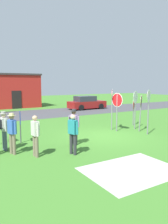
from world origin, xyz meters
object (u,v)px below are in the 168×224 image
at_px(stop_sign_tallest, 112,103).
at_px(person_with_sunhat, 35,134).
at_px(person_near_signs, 73,132).
at_px(stop_sign_nearest, 141,107).
at_px(person_in_dark_shirt, 12,131).
at_px(stop_sign_center_cluster, 117,105).
at_px(person_in_teal, 74,124).
at_px(stop_sign_rear_left, 134,107).
at_px(info_panel_leftmost, 20,121).
at_px(stop_sign_leaning_right, 148,104).
at_px(person_holding_notes, 4,128).
at_px(parked_car_on_street, 86,103).
at_px(stop_sign_rear_right, 135,103).

bearing_deg(stop_sign_tallest, person_with_sunhat, -156.97).
distance_m(stop_sign_tallest, person_near_signs, 5.42).
relative_size(stop_sign_nearest, person_in_dark_shirt, 1.29).
bearing_deg(stop_sign_center_cluster, person_near_signs, -150.22).
height_order(stop_sign_tallest, person_in_dark_shirt, stop_sign_tallest).
relative_size(stop_sign_nearest, person_in_teal, 1.29).
bearing_deg(person_near_signs, stop_sign_center_cluster, 29.78).
bearing_deg(stop_sign_nearest, stop_sign_rear_left, 58.17).
bearing_deg(info_panel_leftmost, stop_sign_leaning_right, -16.21).
relative_size(stop_sign_tallest, stop_sign_nearest, 1.15).
bearing_deg(stop_sign_tallest, person_holding_notes, -172.11).
height_order(parked_car_on_street, stop_sign_rear_right, stop_sign_rear_right).
bearing_deg(info_panel_leftmost, person_with_sunhat, -90.75).
relative_size(person_holding_notes, person_in_dark_shirt, 1.00).
bearing_deg(stop_sign_rear_left, person_in_teal, -160.03).
xyz_separation_m(parked_car_on_street, stop_sign_leaning_right, (-3.57, -12.51, 1.08)).
distance_m(person_holding_notes, info_panel_leftmost, 1.26).
height_order(stop_sign_rear_right, person_in_teal, stop_sign_rear_right).
bearing_deg(person_holding_notes, stop_sign_leaning_right, -8.42).
bearing_deg(person_near_signs, info_panel_leftmost, 115.56).
height_order(stop_sign_rear_left, person_holding_notes, stop_sign_rear_left).
distance_m(stop_sign_center_cluster, person_with_sunhat, 6.23).
bearing_deg(stop_sign_rear_left, stop_sign_center_cluster, -158.58).
height_order(stop_sign_tallest, person_holding_notes, stop_sign_tallest).
height_order(stop_sign_tallest, stop_sign_rear_right, stop_sign_tallest).
distance_m(stop_sign_rear_right, person_in_teal, 5.31).
height_order(stop_sign_rear_right, stop_sign_nearest, stop_sign_rear_right).
relative_size(stop_sign_nearest, info_panel_leftmost, 1.42).
xyz_separation_m(stop_sign_center_cluster, stop_sign_nearest, (1.19, -0.80, -0.14)).
xyz_separation_m(stop_sign_nearest, person_near_signs, (-5.63, -1.74, -0.54)).
relative_size(stop_sign_rear_left, person_holding_notes, 1.12).
height_order(stop_sign_tallest, info_panel_leftmost, stop_sign_tallest).
bearing_deg(stop_sign_center_cluster, stop_sign_rear_left, 21.42).
distance_m(person_with_sunhat, person_in_dark_shirt, 1.08).
height_order(person_in_teal, person_near_signs, person_in_teal).
bearing_deg(stop_sign_rear_right, stop_sign_leaning_right, -105.75).
height_order(stop_sign_center_cluster, person_in_dark_shirt, stop_sign_center_cluster).
distance_m(stop_sign_center_cluster, stop_sign_nearest, 1.44).
distance_m(stop_sign_rear_left, person_holding_notes, 9.11).
distance_m(parked_car_on_street, person_holding_notes, 16.05).
bearing_deg(person_near_signs, stop_sign_leaning_right, 9.81).
height_order(stop_sign_leaning_right, person_in_teal, stop_sign_leaning_right).
bearing_deg(person_in_dark_shirt, parked_car_on_street, 47.39).
height_order(stop_sign_center_cluster, person_with_sunhat, stop_sign_center_cluster).
bearing_deg(parked_car_on_street, stop_sign_leaning_right, -105.94).
relative_size(parked_car_on_street, info_panel_leftmost, 2.73).
height_order(stop_sign_rear_right, info_panel_leftmost, stop_sign_rear_right).
distance_m(stop_sign_leaning_right, person_holding_notes, 7.88).
height_order(stop_sign_center_cluster, stop_sign_rear_right, stop_sign_rear_right).
xyz_separation_m(parked_car_on_street, stop_sign_nearest, (-3.37, -11.71, 0.81)).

